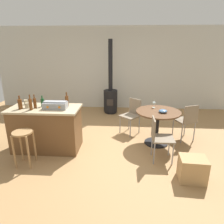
% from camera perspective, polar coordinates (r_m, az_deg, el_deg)
% --- Properties ---
extents(ground_plane, '(8.80, 8.80, 0.00)m').
position_cam_1_polar(ground_plane, '(4.56, -1.74, -9.67)').
color(ground_plane, '#A37A4C').
extents(back_wall, '(8.00, 0.10, 2.70)m').
position_cam_1_polar(back_wall, '(7.07, 0.53, 11.96)').
color(back_wall, beige).
rests_on(back_wall, ground_plane).
extents(kitchen_island, '(1.42, 0.72, 0.92)m').
position_cam_1_polar(kitchen_island, '(4.52, -17.73, -4.38)').
color(kitchen_island, brown).
rests_on(kitchen_island, ground_plane).
extents(wooden_stool, '(0.35, 0.35, 0.66)m').
position_cam_1_polar(wooden_stool, '(4.05, -23.42, -7.25)').
color(wooden_stool, '#A37A4C').
rests_on(wooden_stool, ground_plane).
extents(dining_table, '(0.96, 0.96, 0.77)m').
position_cam_1_polar(dining_table, '(4.59, 12.61, -1.92)').
color(dining_table, black).
rests_on(dining_table, ground_plane).
extents(folding_chair_near, '(0.40, 0.40, 0.85)m').
position_cam_1_polar(folding_chair_near, '(3.97, 12.99, -6.54)').
color(folding_chair_near, '#7F705B').
rests_on(folding_chair_near, ground_plane).
extents(folding_chair_far, '(0.52, 0.52, 0.87)m').
position_cam_1_polar(folding_chair_far, '(4.95, 20.05, -1.92)').
color(folding_chair_far, '#7F705B').
rests_on(folding_chair_far, ground_plane).
extents(folding_chair_left, '(0.56, 0.56, 0.85)m').
position_cam_1_polar(folding_chair_left, '(5.12, 5.52, -0.39)').
color(folding_chair_left, '#7F705B').
rests_on(folding_chair_left, ground_plane).
extents(wood_stove, '(0.44, 0.45, 2.29)m').
position_cam_1_polar(wood_stove, '(6.57, -0.42, 4.44)').
color(wood_stove, black).
rests_on(wood_stove, ground_plane).
extents(toolbox, '(0.46, 0.24, 0.15)m').
position_cam_1_polar(toolbox, '(4.22, -15.46, 1.86)').
color(toolbox, gray).
rests_on(toolbox, kitchen_island).
extents(bottle_0, '(0.06, 0.06, 0.28)m').
position_cam_1_polar(bottle_0, '(4.37, -20.66, 2.38)').
color(bottle_0, '#603314').
rests_on(bottle_0, kitchen_island).
extents(bottle_1, '(0.08, 0.08, 0.27)m').
position_cam_1_polar(bottle_1, '(4.43, -24.20, 2.09)').
color(bottle_1, '#603314').
rests_on(bottle_1, kitchen_island).
extents(bottle_2, '(0.07, 0.07, 0.28)m').
position_cam_1_polar(bottle_2, '(4.37, -12.44, 3.15)').
color(bottle_2, '#603314').
rests_on(bottle_2, kitchen_island).
extents(bottle_3, '(0.07, 0.07, 0.23)m').
position_cam_1_polar(bottle_3, '(4.44, -18.75, 2.57)').
color(bottle_3, '#194C23').
rests_on(bottle_3, kitchen_island).
extents(bottle_4, '(0.06, 0.06, 0.31)m').
position_cam_1_polar(bottle_4, '(4.27, -21.71, 2.05)').
color(bottle_4, '#603314').
rests_on(bottle_4, kitchen_island).
extents(cup_0, '(0.12, 0.08, 0.10)m').
position_cam_1_polar(cup_0, '(4.73, -22.79, 2.54)').
color(cup_0, tan).
rests_on(cup_0, kitchen_island).
extents(cup_1, '(0.11, 0.07, 0.10)m').
position_cam_1_polar(cup_1, '(4.47, -22.53, 1.71)').
color(cup_1, tan).
rests_on(cup_1, kitchen_island).
extents(wine_glass, '(0.07, 0.07, 0.14)m').
position_cam_1_polar(wine_glass, '(4.73, 11.61, 2.42)').
color(wine_glass, silver).
rests_on(wine_glass, dining_table).
extents(serving_bowl, '(0.18, 0.18, 0.07)m').
position_cam_1_polar(serving_bowl, '(4.44, 13.97, 0.26)').
color(serving_bowl, '#4C7099').
rests_on(serving_bowl, dining_table).
extents(cardboard_box, '(0.45, 0.37, 0.41)m').
position_cam_1_polar(cardboard_box, '(3.71, 21.43, -14.55)').
color(cardboard_box, tan).
rests_on(cardboard_box, ground_plane).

